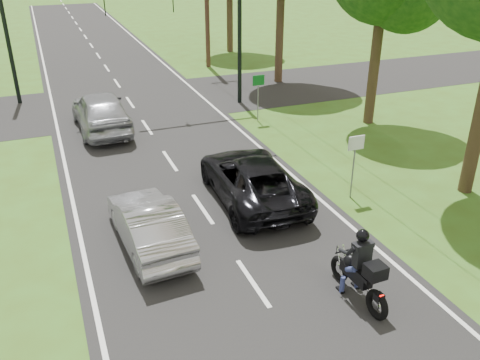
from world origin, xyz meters
name	(u,v)px	position (x,y,z in m)	size (l,w,h in m)	color
ground	(253,283)	(0.00, 0.00, 0.00)	(140.00, 140.00, 0.00)	#3A5718
road	(158,143)	(0.00, 10.00, 0.01)	(8.00, 100.00, 0.01)	black
cross_road	(130,103)	(0.00, 16.00, 0.01)	(60.00, 7.00, 0.01)	black
motorcycle_rider	(361,273)	(2.05, -1.45, 0.73)	(0.61, 2.15, 1.85)	black
dark_suv	(252,178)	(1.69, 4.09, 0.73)	(2.39, 5.19, 1.44)	black
silver_sedan	(149,224)	(-1.96, 2.56, 0.69)	(1.43, 4.11, 1.35)	#A0A0A5
silver_suv	(101,111)	(-1.85, 12.36, 0.88)	(2.05, 5.10, 1.74)	#9EA0A6
traffic_signal	(202,20)	(3.34, 14.00, 4.14)	(6.38, 0.44, 6.00)	black
signal_pole_far	(8,43)	(-5.20, 18.00, 3.00)	(0.20, 0.20, 6.00)	black
sign_white	(355,152)	(4.70, 2.98, 1.60)	(0.55, 0.07, 2.12)	slate
sign_green	(258,87)	(4.90, 10.98, 1.60)	(0.55, 0.07, 2.12)	slate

